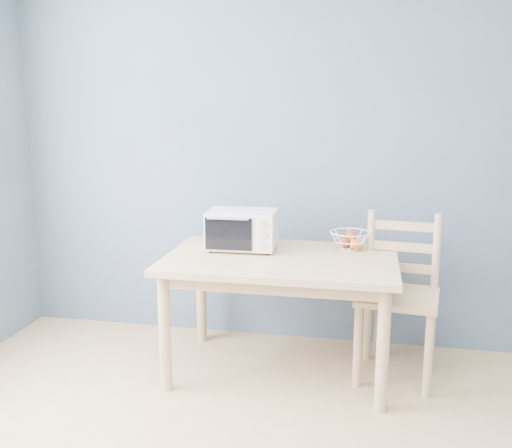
% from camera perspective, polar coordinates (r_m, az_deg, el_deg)
% --- Properties ---
extents(room, '(4.01, 4.51, 2.61)m').
position_cam_1_polar(room, '(1.76, -6.05, 0.13)').
color(room, tan).
rests_on(room, ground).
extents(dining_table, '(1.40, 0.90, 0.75)m').
position_cam_1_polar(dining_table, '(3.51, 2.45, -4.87)').
color(dining_table, tan).
rests_on(dining_table, ground).
extents(toaster_oven, '(0.44, 0.33, 0.25)m').
position_cam_1_polar(toaster_oven, '(3.62, -1.67, -0.50)').
color(toaster_oven, white).
rests_on(toaster_oven, dining_table).
extents(fruit_basket, '(0.29, 0.29, 0.13)m').
position_cam_1_polar(fruit_basket, '(3.68, 9.40, -1.55)').
color(fruit_basket, white).
rests_on(fruit_basket, dining_table).
extents(dining_chair, '(0.53, 0.53, 1.01)m').
position_cam_1_polar(dining_chair, '(3.63, 14.06, -7.18)').
color(dining_chair, tan).
rests_on(dining_chair, ground).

